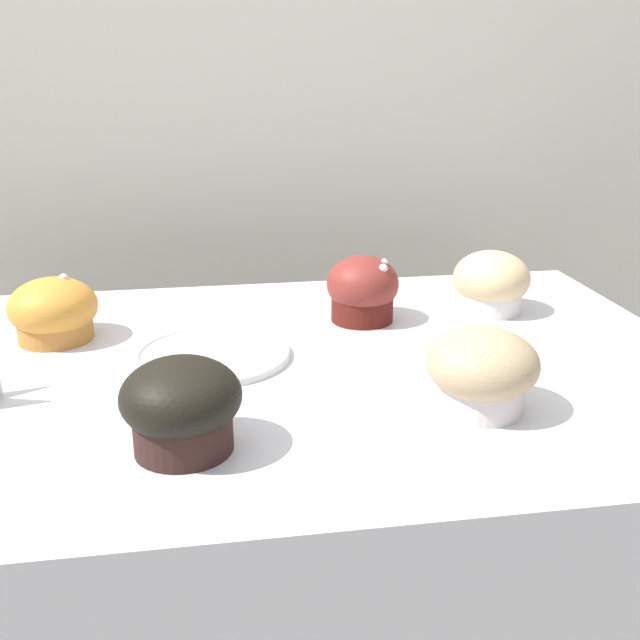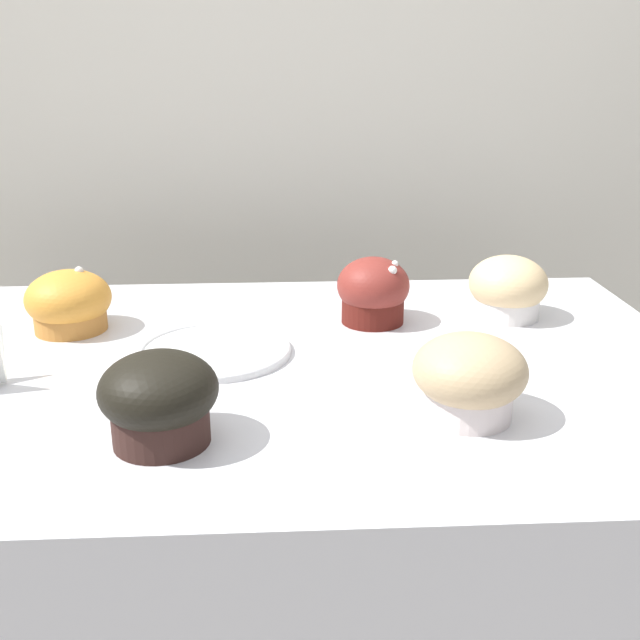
# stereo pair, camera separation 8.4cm
# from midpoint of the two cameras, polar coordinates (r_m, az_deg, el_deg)

# --- Properties ---
(wall_back) EXTENTS (3.20, 0.10, 1.80)m
(wall_back) POSITION_cam_midpoint_polar(r_m,az_deg,el_deg) (1.41, -2.02, 6.82)
(wall_back) COLOR beige
(wall_back) RESTS_ON ground
(muffin_front_center) EXTENTS (0.09, 0.09, 0.09)m
(muffin_front_center) POSITION_cam_midpoint_polar(r_m,az_deg,el_deg) (0.97, 6.58, 2.13)
(muffin_front_center) COLOR #521712
(muffin_front_center) RESTS_ON display_counter
(muffin_back_left) EXTENTS (0.11, 0.11, 0.08)m
(muffin_back_left) POSITION_cam_midpoint_polar(r_m,az_deg,el_deg) (0.97, -16.27, 1.22)
(muffin_back_left) COLOR #C07B35
(muffin_back_left) RESTS_ON display_counter
(muffin_back_right) EXTENTS (0.10, 0.10, 0.08)m
(muffin_back_right) POSITION_cam_midpoint_polar(r_m,az_deg,el_deg) (1.02, 16.43, 2.29)
(muffin_back_right) COLOR white
(muffin_back_right) RESTS_ON display_counter
(muffin_front_left) EXTENTS (0.11, 0.11, 0.08)m
(muffin_front_left) POSITION_cam_midpoint_polar(r_m,az_deg,el_deg) (0.73, 14.61, -4.30)
(muffin_front_left) COLOR silver
(muffin_front_left) RESTS_ON display_counter
(muffin_front_right) EXTENTS (0.11, 0.11, 0.08)m
(muffin_front_right) POSITION_cam_midpoint_polar(r_m,az_deg,el_deg) (0.67, -8.62, -6.03)
(muffin_front_right) COLOR #351F1A
(muffin_front_right) RESTS_ON display_counter
(serving_plate) EXTENTS (0.18, 0.18, 0.01)m
(serving_plate) POSITION_cam_midpoint_polar(r_m,az_deg,el_deg) (0.87, -5.31, -2.34)
(serving_plate) COLOR white
(serving_plate) RESTS_ON display_counter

